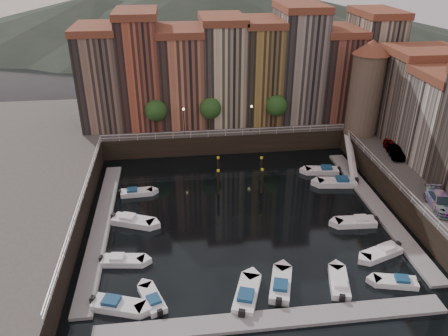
{
  "coord_description": "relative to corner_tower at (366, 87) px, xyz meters",
  "views": [
    {
      "loc": [
        -7.43,
        -43.07,
        28.35
      ],
      "look_at": [
        -1.7,
        4.0,
        3.9
      ],
      "focal_mm": 35.0,
      "sensor_mm": 36.0,
      "label": 1
    }
  ],
  "objects": [
    {
      "name": "boat_right_1",
      "position": [
        -7.14,
        -24.27,
        -9.83
      ],
      "size": [
        4.76,
        3.09,
        1.07
      ],
      "rotation": [
        0.0,
        0.0,
        3.49
      ],
      "color": "white",
      "rests_on": "ground"
    },
    {
      "name": "mooring_pilings",
      "position": [
        -19.39,
        -8.53,
        -8.54
      ],
      "size": [
        6.4,
        4.37,
        3.78
      ],
      "color": "black",
      "rests_on": "ground"
    },
    {
      "name": "quay_far",
      "position": [
        -20.0,
        11.5,
        -8.69
      ],
      "size": [
        80.0,
        20.0,
        3.0
      ],
      "primitive_type": "cube",
      "color": "black",
      "rests_on": "ground"
    },
    {
      "name": "boat_left_2",
      "position": [
        -32.76,
        -15.49,
        -9.8
      ],
      "size": [
        5.12,
        3.45,
        1.16
      ],
      "rotation": [
        0.0,
        0.0,
        -0.38
      ],
      "color": "white",
      "rests_on": "ground"
    },
    {
      "name": "dock_left",
      "position": [
        -36.2,
        -15.5,
        -10.02
      ],
      "size": [
        2.0,
        28.0,
        0.35
      ],
      "primitive_type": "cube",
      "color": "gray",
      "rests_on": "ground"
    },
    {
      "name": "mountains",
      "position": [
        -18.28,
        95.5,
        -2.28
      ],
      "size": [
        145.0,
        100.0,
        18.0
      ],
      "color": "#2D382D",
      "rests_on": "ground"
    },
    {
      "name": "railings",
      "position": [
        -20.0,
        -9.62,
        -6.41
      ],
      "size": [
        36.08,
        34.04,
        0.52
      ],
      "color": "white",
      "rests_on": "ground"
    },
    {
      "name": "boat_right_3",
      "position": [
        -6.51,
        -9.68,
        -9.79
      ],
      "size": [
        5.35,
        2.5,
        1.2
      ],
      "rotation": [
        0.0,
        0.0,
        3.02
      ],
      "color": "white",
      "rests_on": "ground"
    },
    {
      "name": "boat_left_1",
      "position": [
        -33.34,
        -22.33,
        -9.85
      ],
      "size": [
        4.51,
        2.12,
        1.02
      ],
      "rotation": [
        0.0,
        0.0,
        -0.13
      ],
      "color": "white",
      "rests_on": "ground"
    },
    {
      "name": "far_terrace",
      "position": [
        -16.69,
        9.0,
        0.76
      ],
      "size": [
        48.7,
        10.3,
        17.5
      ],
      "color": "#7E6250",
      "rests_on": "quay_far"
    },
    {
      "name": "boat_left_0",
      "position": [
        -33.25,
        -28.46,
        -9.82
      ],
      "size": [
        4.95,
        3.1,
        1.11
      ],
      "rotation": [
        0.0,
        0.0,
        -0.32
      ],
      "color": "white",
      "rests_on": "ground"
    },
    {
      "name": "boat_near_1",
      "position": [
        -21.87,
        -28.65,
        -9.79
      ],
      "size": [
        3.43,
        5.34,
        1.2
      ],
      "rotation": [
        0.0,
        0.0,
        1.23
      ],
      "color": "white",
      "rests_on": "ground"
    },
    {
      "name": "ground",
      "position": [
        -20.0,
        -14.5,
        -10.19
      ],
      "size": [
        200.0,
        200.0,
        0.0
      ],
      "primitive_type": "plane",
      "color": "black",
      "rests_on": "ground"
    },
    {
      "name": "corner_tower",
      "position": [
        0.0,
        0.0,
        0.0
      ],
      "size": [
        5.2,
        5.2,
        13.8
      ],
      "color": "#6B5B4C",
      "rests_on": "quay_right"
    },
    {
      "name": "boat_near_0",
      "position": [
        -30.22,
        -28.08,
        -9.87
      ],
      "size": [
        2.79,
        4.2,
        0.95
      ],
      "rotation": [
        0.0,
        0.0,
        1.94
      ],
      "color": "white",
      "rests_on": "ground"
    },
    {
      "name": "car_b",
      "position": [
        1.51,
        -8.33,
        -6.49
      ],
      "size": [
        2.26,
        4.45,
        1.4
      ],
      "primitive_type": "imported",
      "rotation": [
        0.0,
        0.0,
        -0.19
      ],
      "color": "gray",
      "rests_on": "quay_right"
    },
    {
      "name": "gangway",
      "position": [
        -2.9,
        -4.5,
        -8.28
      ],
      "size": [
        2.78,
        8.32,
        3.73
      ],
      "color": "white",
      "rests_on": "ground"
    },
    {
      "name": "street_lamps",
      "position": [
        -21.0,
        2.7,
        -4.3
      ],
      "size": [
        10.36,
        0.36,
        4.18
      ],
      "color": "black",
      "rests_on": "quay_far"
    },
    {
      "name": "boat_left_4",
      "position": [
        -32.75,
        -8.96,
        -9.87
      ],
      "size": [
        4.24,
        1.73,
        0.97
      ],
      "rotation": [
        0.0,
        0.0,
        0.05
      ],
      "color": "white",
      "rests_on": "ground"
    },
    {
      "name": "boat_right_2",
      "position": [
        -7.59,
        -18.71,
        -9.83
      ],
      "size": [
        4.8,
        1.96,
        1.09
      ],
      "rotation": [
        0.0,
        0.0,
        3.09
      ],
      "color": "white",
      "rests_on": "ground"
    },
    {
      "name": "car_c",
      "position": [
        0.34,
        -20.95,
        -6.42
      ],
      "size": [
        3.09,
        5.61,
        1.54
      ],
      "primitive_type": "imported",
      "rotation": [
        0.0,
        0.0,
        -0.18
      ],
      "color": "gray",
      "rests_on": "quay_right"
    },
    {
      "name": "promenade_trees",
      "position": [
        -21.33,
        3.7,
        -3.61
      ],
      "size": [
        21.2,
        3.2,
        5.2
      ],
      "color": "black",
      "rests_on": "quay_far"
    },
    {
      "name": "dock_near",
      "position": [
        -20.0,
        -31.5,
        -10.02
      ],
      "size": [
        30.0,
        2.0,
        0.35
      ],
      "primitive_type": "cube",
      "color": "gray",
      "rests_on": "ground"
    },
    {
      "name": "boat_near_2",
      "position": [
        -18.54,
        -27.75,
        -9.81
      ],
      "size": [
        3.16,
        5.1,
        1.14
      ],
      "rotation": [
        0.0,
        0.0,
        1.26
      ],
      "color": "white",
      "rests_on": "ground"
    },
    {
      "name": "boat_right_4",
      "position": [
        -7.37,
        -6.11,
        -9.83
      ],
      "size": [
        4.86,
        2.33,
        1.09
      ],
      "rotation": [
        0.0,
        0.0,
        3.0
      ],
      "color": "white",
      "rests_on": "ground"
    },
    {
      "name": "dock_right",
      "position": [
        -3.8,
        -15.5,
        -10.02
      ],
      "size": [
        2.0,
        28.0,
        0.35
      ],
      "primitive_type": "cube",
      "color": "gray",
      "rests_on": "ground"
    },
    {
      "name": "boat_right_0",
      "position": [
        -7.68,
        -28.52,
        -9.87
      ],
      "size": [
        4.26,
        2.38,
        0.95
      ],
      "rotation": [
        0.0,
        0.0,
        2.9
      ],
      "color": "white",
      "rests_on": "ground"
    },
    {
      "name": "boat_near_3",
      "position": [
        -13.08,
        -28.08,
        -9.84
      ],
      "size": [
        2.62,
        4.68,
        1.05
      ],
      "rotation": [
        0.0,
        0.0,
        1.33
      ],
      "color": "white",
      "rests_on": "ground"
    },
    {
      "name": "car_a",
      "position": [
        1.86,
        -6.85,
        -6.46
      ],
      "size": [
        2.44,
        4.56,
        1.47
      ],
      "primitive_type": "imported",
      "rotation": [
        0.0,
        0.0,
        -0.17
      ],
      "color": "gray",
      "rests_on": "quay_right"
    }
  ]
}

